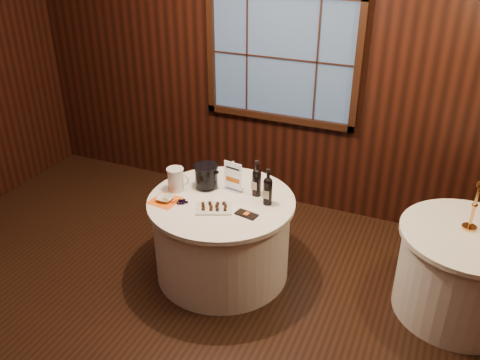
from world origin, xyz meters
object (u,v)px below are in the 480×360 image
at_px(grape_bunch, 181,202).
at_px(brass_candlestick, 473,212).
at_px(main_table, 222,236).
at_px(sign_stand, 233,181).
at_px(glass_pitcher, 176,179).
at_px(port_bottle_right, 268,189).
at_px(ice_bucket, 206,176).
at_px(side_table, 462,273).
at_px(chocolate_box, 246,214).
at_px(cracker_bowl, 165,199).
at_px(port_bottle_left, 257,180).
at_px(chocolate_plate, 214,208).

xyz_separation_m(grape_bunch, brass_candlestick, (2.25, 0.57, 0.13)).
distance_m(main_table, sign_stand, 0.52).
relative_size(sign_stand, glass_pitcher, 1.34).
height_order(port_bottle_right, ice_bucket, port_bottle_right).
distance_m(port_bottle_right, glass_pitcher, 0.83).
distance_m(side_table, port_bottle_right, 1.71).
bearing_deg(ice_bucket, port_bottle_right, -4.82).
xyz_separation_m(chocolate_box, grape_bunch, (-0.57, -0.06, 0.01)).
height_order(port_bottle_right, glass_pitcher, port_bottle_right).
bearing_deg(chocolate_box, cracker_bowl, -164.33).
height_order(side_table, port_bottle_left, port_bottle_left).
bearing_deg(chocolate_plate, side_table, 13.39).
bearing_deg(grape_bunch, cracker_bowl, -178.85).
height_order(cracker_bowl, brass_candlestick, brass_candlestick).
distance_m(port_bottle_left, chocolate_box, 0.37).
xyz_separation_m(main_table, chocolate_box, (0.30, -0.15, 0.39)).
relative_size(port_bottle_right, cracker_bowl, 2.31).
bearing_deg(port_bottle_right, cracker_bowl, -155.54).
bearing_deg(chocolate_box, grape_bunch, -163.32).
xyz_separation_m(ice_bucket, glass_pitcher, (-0.22, -0.15, -0.01)).
relative_size(port_bottle_right, grape_bunch, 2.09).
bearing_deg(grape_bunch, brass_candlestick, 14.29).
xyz_separation_m(chocolate_box, glass_pitcher, (-0.74, 0.14, 0.10)).
relative_size(sign_stand, brass_candlestick, 0.71).
distance_m(side_table, chocolate_box, 1.80).
height_order(side_table, port_bottle_right, port_bottle_right).
bearing_deg(side_table, grape_bunch, -167.45).
height_order(port_bottle_left, brass_candlestick, brass_candlestick).
height_order(port_bottle_left, grape_bunch, port_bottle_left).
distance_m(port_bottle_left, cracker_bowl, 0.80).
bearing_deg(side_table, port_bottle_right, -172.72).
bearing_deg(cracker_bowl, chocolate_plate, 4.72).
distance_m(chocolate_plate, chocolate_box, 0.28).
relative_size(port_bottle_left, chocolate_box, 1.82).
relative_size(ice_bucket, glass_pitcher, 1.02).
bearing_deg(chocolate_box, port_bottle_left, 109.16).
relative_size(side_table, chocolate_plate, 3.02).
xyz_separation_m(main_table, chocolate_plate, (0.01, -0.17, 0.40)).
relative_size(side_table, glass_pitcher, 5.02).
bearing_deg(grape_bunch, glass_pitcher, 129.47).
relative_size(main_table, sign_stand, 4.43).
distance_m(ice_bucket, brass_candlestick, 2.20).
height_order(side_table, ice_bucket, ice_bucket).
xyz_separation_m(side_table, port_bottle_right, (-1.61, -0.21, 0.52)).
bearing_deg(main_table, glass_pitcher, -178.88).
xyz_separation_m(side_table, chocolate_plate, (-1.99, -0.47, 0.40)).
bearing_deg(ice_bucket, grape_bunch, -99.89).
distance_m(port_bottle_left, ice_bucket, 0.46).
relative_size(side_table, cracker_bowl, 7.65).
xyz_separation_m(sign_stand, brass_candlestick, (1.95, 0.18, 0.05)).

